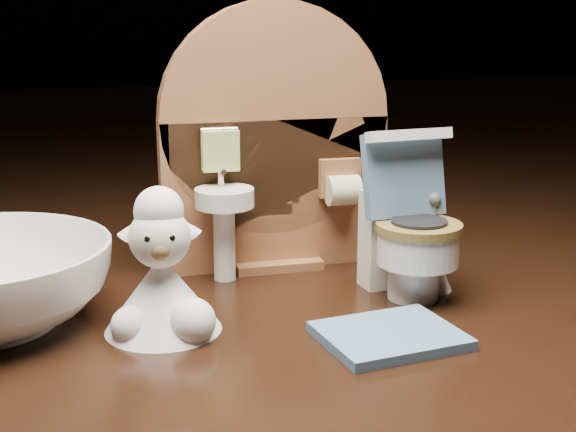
# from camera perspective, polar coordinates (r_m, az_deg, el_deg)

# --- Properties ---
(backdrop_panel) EXTENTS (0.13, 0.05, 0.15)m
(backdrop_panel) POSITION_cam_1_polar(r_m,az_deg,el_deg) (0.45, -1.05, 4.46)
(backdrop_panel) COLOR brown
(backdrop_panel) RESTS_ON ground
(toy_toilet) EXTENTS (0.05, 0.06, 0.09)m
(toy_toilet) POSITION_cam_1_polar(r_m,az_deg,el_deg) (0.42, 8.51, -1.33)
(toy_toilet) COLOR white
(toy_toilet) RESTS_ON ground
(bath_mat) EXTENTS (0.07, 0.06, 0.00)m
(bath_mat) POSITION_cam_1_polar(r_m,az_deg,el_deg) (0.37, 7.24, -8.45)
(bath_mat) COLOR slate
(bath_mat) RESTS_ON ground
(toilet_brush) EXTENTS (0.02, 0.02, 0.05)m
(toilet_brush) POSITION_cam_1_polar(r_m,az_deg,el_deg) (0.43, 10.18, -3.40)
(toilet_brush) COLOR white
(toilet_brush) RESTS_ON ground
(plush_lamb) EXTENTS (0.05, 0.05, 0.07)m
(plush_lamb) POSITION_cam_1_polar(r_m,az_deg,el_deg) (0.37, -8.93, -4.63)
(plush_lamb) COLOR white
(plush_lamb) RESTS_ON ground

